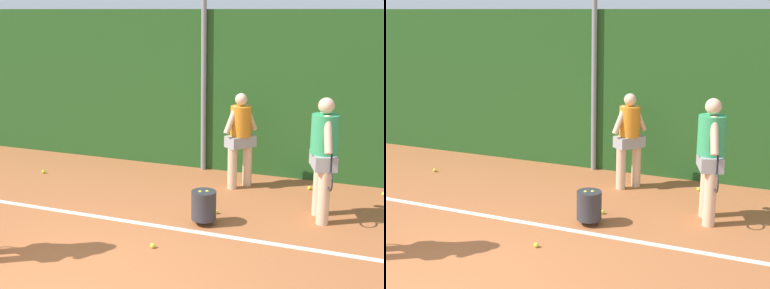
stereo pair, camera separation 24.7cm
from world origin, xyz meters
TOP-DOWN VIEW (x-y plane):
  - ground_plane at (0.00, 1.53)m, footprint 30.20×30.20m
  - hedge_fence_backdrop at (0.00, 5.23)m, footprint 19.63×0.25m
  - fence_post_center at (0.00, 5.05)m, footprint 0.10×0.10m
  - court_baseline_paint at (0.00, 2.17)m, footprint 14.34×0.10m
  - player_midcourt at (2.48, 3.27)m, footprint 0.47×0.78m
  - player_backcourt_far at (0.95, 4.28)m, footprint 0.52×0.57m
  - ball_hopper at (0.94, 2.48)m, footprint 0.36×0.36m
  - tennis_ball_3 at (0.98, 2.92)m, footprint 0.07×0.07m
  - tennis_ball_4 at (0.59, 1.48)m, footprint 0.07×0.07m
  - tennis_ball_7 at (2.13, 4.56)m, footprint 0.07×0.07m
  - tennis_ball_8 at (-2.74, 3.71)m, footprint 0.07×0.07m

SIDE VIEW (x-z plane):
  - ground_plane at x=0.00m, z-range 0.00..0.00m
  - court_baseline_paint at x=0.00m, z-range 0.00..0.01m
  - tennis_ball_3 at x=0.98m, z-range 0.00..0.07m
  - tennis_ball_4 at x=0.59m, z-range 0.00..0.07m
  - tennis_ball_7 at x=2.13m, z-range 0.00..0.07m
  - tennis_ball_8 at x=-2.74m, z-range 0.00..0.07m
  - ball_hopper at x=0.94m, z-range 0.03..0.55m
  - player_backcourt_far at x=0.95m, z-range 0.10..1.76m
  - player_midcourt at x=2.48m, z-range 0.11..1.93m
  - hedge_fence_backdrop at x=0.00m, z-range 0.00..3.03m
  - fence_post_center at x=0.00m, z-range 0.00..3.30m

